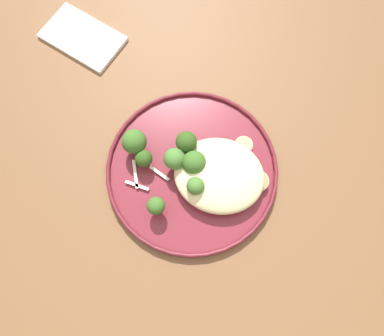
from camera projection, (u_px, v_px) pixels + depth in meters
name	position (u px, v px, depth m)	size (l,w,h in m)	color
ground	(205.00, 242.00, 1.31)	(6.00, 6.00, 0.00)	#2D2B28
wooden_dining_table	(217.00, 211.00, 0.68)	(1.40, 1.00, 0.74)	brown
dinner_plate	(192.00, 170.00, 0.61)	(0.29, 0.29, 0.02)	maroon
noodle_bed	(219.00, 175.00, 0.59)	(0.15, 0.13, 0.04)	beige
seared_scallop_on_noodles	(206.00, 179.00, 0.59)	(0.03, 0.03, 0.01)	#DBB77A
seared_scallop_half_hidden	(258.00, 181.00, 0.59)	(0.04, 0.04, 0.01)	#DBB77A
seared_scallop_large_seared	(224.00, 173.00, 0.59)	(0.04, 0.04, 0.02)	#DBB77A
seared_scallop_tiny_bay	(219.00, 185.00, 0.59)	(0.03, 0.03, 0.02)	beige
seared_scallop_center_golden	(222.00, 198.00, 0.58)	(0.02, 0.02, 0.01)	#E5C689
seared_scallop_rear_pale	(243.00, 146.00, 0.61)	(0.03, 0.03, 0.02)	beige
seared_scallop_left_edge	(209.00, 163.00, 0.60)	(0.03, 0.03, 0.02)	#E5C689
broccoli_floret_front_edge	(144.00, 159.00, 0.59)	(0.03, 0.03, 0.04)	#89A356
broccoli_floret_small_sprig	(186.00, 142.00, 0.58)	(0.03, 0.03, 0.06)	#7A994C
broccoli_floret_split_head	(175.00, 159.00, 0.58)	(0.04, 0.04, 0.05)	#7A994C
broccoli_floret_rear_charred	(195.00, 187.00, 0.57)	(0.03, 0.03, 0.05)	#7A994C
broccoli_floret_left_leaning	(134.00, 142.00, 0.59)	(0.04, 0.04, 0.05)	#89A356
broccoli_floret_near_rim	(194.00, 163.00, 0.58)	(0.04, 0.04, 0.05)	#89A356
broccoli_floret_center_pile	(156.00, 206.00, 0.56)	(0.03, 0.03, 0.05)	#7A994C
onion_sliver_curled_piece	(159.00, 173.00, 0.60)	(0.04, 0.01, 0.00)	silver
onion_sliver_long_sliver	(135.00, 174.00, 0.60)	(0.05, 0.01, 0.00)	silver
onion_sliver_pale_crescent	(137.00, 185.00, 0.60)	(0.04, 0.01, 0.00)	silver
folded_napkin	(83.00, 37.00, 0.69)	(0.15, 0.09, 0.01)	white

